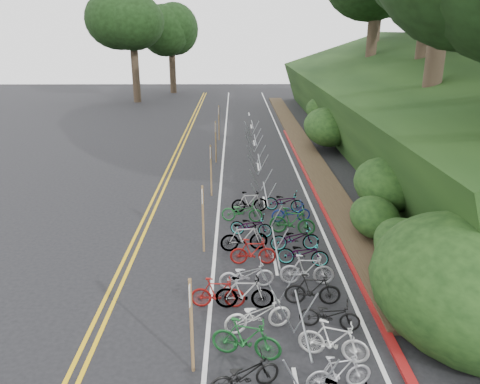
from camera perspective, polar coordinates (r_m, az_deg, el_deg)
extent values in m
plane|color=black|center=(12.88, -8.62, -17.10)|extent=(120.00, 120.00, 0.00)
cube|color=gold|center=(21.99, -10.79, -1.32)|extent=(0.12, 80.00, 0.01)
cube|color=gold|center=(21.93, -10.01, -1.32)|extent=(0.12, 80.00, 0.01)
cube|color=silver|center=(21.65, -2.55, -1.31)|extent=(0.12, 80.00, 0.01)
cube|color=silver|center=(21.92, 8.49, -1.25)|extent=(0.12, 80.00, 0.01)
cube|color=silver|center=(16.22, 4.32, -8.72)|extent=(0.10, 1.60, 0.01)
cube|color=silver|center=(21.68, 3.01, -1.28)|extent=(0.10, 1.60, 0.01)
cube|color=silver|center=(27.38, 2.23, 3.11)|extent=(0.10, 1.60, 0.01)
cube|color=silver|center=(33.18, 1.73, 5.98)|extent=(0.10, 1.60, 0.01)
cube|color=silver|center=(39.04, 1.37, 8.00)|extent=(0.10, 1.60, 0.01)
cube|color=silver|center=(44.94, 1.10, 9.48)|extent=(0.10, 1.60, 0.01)
cube|color=maroon|center=(23.84, 8.96, 0.54)|extent=(0.25, 28.00, 0.10)
cube|color=black|center=(34.68, 19.50, 10.19)|extent=(12.32, 44.00, 9.11)
cube|color=#382819|center=(33.46, 7.42, 6.08)|extent=(1.40, 44.00, 0.16)
ellipsoid|color=#284C19|center=(15.78, 19.84, -6.52)|extent=(2.00, 2.80, 1.60)
ellipsoid|color=#284C19|center=(20.24, 17.43, 0.95)|extent=(2.60, 3.64, 2.08)
ellipsoid|color=#284C19|center=(26.00, 16.14, 6.02)|extent=(2.20, 3.08, 1.76)
ellipsoid|color=#284C19|center=(31.46, 10.57, 7.83)|extent=(3.00, 4.20, 2.40)
ellipsoid|color=#284C19|center=(37.36, 9.93, 9.89)|extent=(2.40, 3.36, 1.92)
ellipsoid|color=#284C19|center=(41.40, 10.81, 11.69)|extent=(2.80, 3.92, 2.24)
ellipsoid|color=#284C19|center=(18.36, 16.09, -2.93)|extent=(1.80, 2.52, 1.44)
ellipsoid|color=#284C19|center=(29.88, 15.61, 8.90)|extent=(3.20, 4.48, 2.56)
ellipsoid|color=black|center=(14.00, 26.49, -10.08)|extent=(5.28, 6.16, 3.52)
cylinder|color=#2D2319|center=(24.19, 22.53, 13.52)|extent=(0.85, 0.85, 6.56)
cylinder|color=#2D2319|center=(32.49, 21.53, 16.76)|extent=(0.90, 0.90, 7.43)
cylinder|color=#2D2319|center=(39.80, 15.66, 16.04)|extent=(0.83, 0.83, 6.12)
cylinder|color=#2D2319|center=(48.14, 16.12, 17.79)|extent=(0.87, 0.87, 7.00)
cylinder|color=#2D2319|center=(53.57, -12.58, 13.68)|extent=(0.80, 0.80, 5.69)
ellipsoid|color=black|center=(53.36, -13.00, 19.20)|extent=(7.77, 7.77, 7.39)
cylinder|color=#2D2319|center=(60.97, -8.21, 14.34)|extent=(0.78, 0.78, 5.25)
ellipsoid|color=black|center=(60.77, -8.43, 18.72)|extent=(6.80, 6.80, 6.46)
cylinder|color=gray|center=(11.23, 7.65, -15.46)|extent=(0.05, 2.74, 0.05)
cylinder|color=gray|center=(10.57, 6.90, -22.18)|extent=(0.62, 0.04, 1.21)
cylinder|color=gray|center=(10.66, 10.12, -21.98)|extent=(0.62, 0.04, 1.21)
cylinder|color=gray|center=(12.58, 5.40, -14.53)|extent=(0.62, 0.04, 1.21)
cylinder|color=gray|center=(12.65, 8.00, -14.44)|extent=(0.62, 0.04, 1.21)
cylinder|color=gray|center=(14.80, 4.36, -6.61)|extent=(0.05, 3.00, 0.05)
cylinder|color=gray|center=(13.82, 3.62, -11.31)|extent=(0.58, 0.04, 1.13)
cylinder|color=gray|center=(13.87, 5.97, -11.25)|extent=(0.58, 0.04, 1.13)
cylinder|color=gray|center=(16.29, 2.91, -6.31)|extent=(0.58, 0.04, 1.13)
cylinder|color=gray|center=(16.33, 4.88, -6.28)|extent=(0.58, 0.04, 1.13)
cylinder|color=gray|center=(19.41, 3.13, -0.18)|extent=(0.05, 3.00, 0.05)
cylinder|color=gray|center=(18.29, 2.50, -3.34)|extent=(0.58, 0.04, 1.13)
cylinder|color=gray|center=(18.33, 4.25, -3.33)|extent=(0.58, 0.04, 1.13)
cylinder|color=gray|center=(20.91, 2.09, -0.40)|extent=(0.58, 0.04, 1.13)
cylinder|color=gray|center=(20.94, 3.62, -0.39)|extent=(0.58, 0.04, 1.13)
cylinder|color=gray|center=(24.18, 2.38, 3.75)|extent=(0.05, 3.00, 0.05)
cylinder|color=gray|center=(22.99, 1.84, 1.44)|extent=(0.58, 0.04, 1.13)
cylinder|color=gray|center=(23.02, 3.23, 1.44)|extent=(0.58, 0.04, 1.13)
cylinder|color=gray|center=(25.67, 1.58, 3.35)|extent=(0.58, 0.04, 1.13)
cylinder|color=gray|center=(25.69, 2.83, 3.35)|extent=(0.58, 0.04, 1.13)
cylinder|color=gray|center=(29.02, 1.87, 6.38)|extent=(0.05, 3.00, 0.05)
cylinder|color=gray|center=(27.79, 1.40, 4.58)|extent=(0.58, 0.04, 1.13)
cylinder|color=gray|center=(27.81, 2.56, 4.58)|extent=(0.58, 0.04, 1.13)
cylinder|color=gray|center=(30.50, 1.22, 5.91)|extent=(0.58, 0.04, 1.13)
cylinder|color=gray|center=(30.53, 2.28, 5.91)|extent=(0.58, 0.04, 1.13)
cylinder|color=gray|center=(33.91, 1.51, 8.25)|extent=(0.05, 3.00, 0.05)
cylinder|color=gray|center=(32.65, 1.10, 6.80)|extent=(0.58, 0.04, 1.13)
cylinder|color=gray|center=(32.67, 2.08, 6.80)|extent=(0.58, 0.04, 1.13)
cylinder|color=gray|center=(35.39, 0.96, 7.77)|extent=(0.58, 0.04, 1.13)
cylinder|color=gray|center=(35.41, 1.87, 7.77)|extent=(0.58, 0.04, 1.13)
cylinder|color=brown|center=(11.07, -5.92, -15.98)|extent=(0.08, 0.08, 2.44)
cube|color=silver|center=(10.59, -6.09, -12.13)|extent=(0.02, 0.40, 0.50)
cylinder|color=brown|center=(16.57, -4.52, -3.33)|extent=(0.08, 0.08, 2.50)
cube|color=silver|center=(16.25, -4.61, -0.40)|extent=(0.02, 0.40, 0.50)
cylinder|color=brown|center=(22.22, -3.55, 2.60)|extent=(0.08, 0.08, 2.50)
cube|color=silver|center=(21.98, -3.60, 4.85)|extent=(0.02, 0.40, 0.50)
cylinder|color=brown|center=(28.02, -2.97, 6.11)|extent=(0.08, 0.08, 2.50)
cube|color=silver|center=(27.83, -3.01, 7.91)|extent=(0.02, 0.40, 0.50)
cylinder|color=brown|center=(33.89, -2.59, 8.41)|extent=(0.08, 0.08, 2.50)
cube|color=silver|center=(33.73, -2.62, 9.91)|extent=(0.02, 0.40, 0.50)
imported|color=maroon|center=(13.66, -2.73, -12.17)|extent=(0.52, 1.60, 0.95)
imported|color=black|center=(10.99, 0.52, -21.33)|extent=(1.16, 1.77, 0.88)
imported|color=#9E9EA3|center=(11.21, 11.98, -20.72)|extent=(0.73, 1.59, 0.92)
imported|color=#144C1E|center=(11.82, 0.76, -17.42)|extent=(0.96, 1.83, 1.06)
imported|color=beige|center=(11.99, 11.34, -17.31)|extent=(1.05, 1.79, 1.04)
imported|color=beige|center=(12.74, 2.17, -14.67)|extent=(1.10, 1.94, 0.96)
imported|color=black|center=(13.05, 10.88, -14.44)|extent=(0.90, 1.70, 0.85)
imported|color=slate|center=(13.59, 0.53, -12.19)|extent=(0.54, 1.69, 1.01)
imported|color=black|center=(13.94, 8.85, -11.63)|extent=(0.57, 1.65, 0.98)
imported|color=#9E9EA3|center=(14.61, 0.80, -10.02)|extent=(0.82, 1.77, 0.90)
imported|color=#9E9EA3|center=(14.90, 8.17, -9.34)|extent=(0.56, 1.72, 1.02)
imported|color=maroon|center=(15.96, 1.60, -7.27)|extent=(0.45, 1.57, 0.95)
imported|color=slate|center=(16.03, 7.68, -7.37)|extent=(0.94, 1.83, 0.91)
imported|color=slate|center=(16.87, 0.51, -5.55)|extent=(0.71, 1.78, 1.04)
imported|color=slate|center=(17.05, 6.70, -5.59)|extent=(0.76, 1.83, 0.94)
imported|color=slate|center=(18.07, 1.39, -4.10)|extent=(0.99, 1.76, 0.87)
imported|color=#144C1E|center=(18.30, 6.40, -3.56)|extent=(0.94, 1.87, 1.08)
imported|color=#144C1E|center=(19.40, 0.25, -2.37)|extent=(0.81, 1.78, 0.90)
imported|color=navy|center=(19.52, 6.23, -2.42)|extent=(0.75, 1.69, 0.86)
imported|color=slate|center=(20.39, 1.17, -1.20)|extent=(0.63, 1.63, 0.95)
imported|color=slate|center=(20.56, 5.44, -1.14)|extent=(1.12, 1.87, 0.93)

